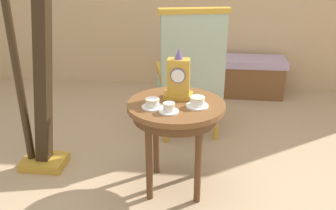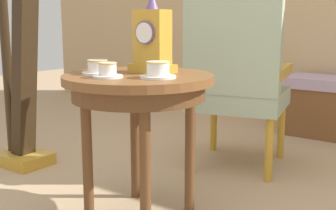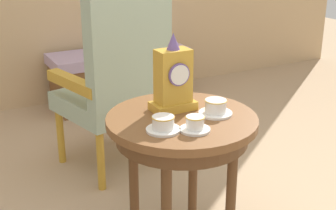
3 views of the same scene
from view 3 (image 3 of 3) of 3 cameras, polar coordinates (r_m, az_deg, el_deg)
name	(u,v)px [view 3 (image 3 of 3)]	position (r m, az deg, el deg)	size (l,w,h in m)	color
side_table	(182,134)	(2.02, 1.64, -3.54)	(0.64, 0.64, 0.63)	brown
teacup_left	(163,124)	(1.83, -0.58, -2.32)	(0.13, 0.13, 0.06)	white
teacup_right	(195,124)	(1.84, 3.25, -2.34)	(0.12, 0.12, 0.06)	white
teacup_center	(216,108)	(2.00, 5.74, -0.34)	(0.14, 0.14, 0.07)	white
mantel_clock	(173,80)	(2.01, 0.64, 3.03)	(0.19, 0.11, 0.34)	gold
armchair	(118,75)	(2.70, -5.98, 3.57)	(0.65, 0.64, 1.14)	#9EB299
window_bench	(120,76)	(3.95, -5.78, 3.44)	(1.12, 0.40, 0.44)	#B299B7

